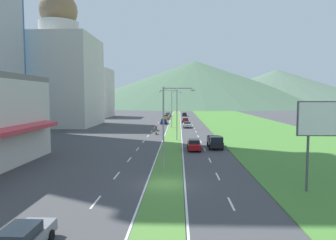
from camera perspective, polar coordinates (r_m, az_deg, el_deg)
The scene contains 45 objects.
ground_plane at distance 27.67m, azimuth -0.47°, elevation -12.25°, with size 600.00×600.00×0.00m, color #424244.
grass_median at distance 86.85m, azimuth 1.30°, elevation -0.79°, with size 3.20×240.00×0.06m, color #518438.
grass_verge_right at distance 88.99m, azimuth 14.68°, elevation -0.81°, with size 24.00×240.00×0.06m, color #477F33.
lane_dash_left_2 at distance 24.06m, azimuth -13.65°, elevation -14.96°, with size 0.16×2.80×0.01m, color silver.
lane_dash_left_3 at distance 31.19m, azimuth -9.77°, elevation -10.37°, with size 0.16×2.80×0.01m, color silver.
lane_dash_left_4 at distance 38.53m, azimuth -7.41°, elevation -7.49°, with size 0.16×2.80×0.01m, color silver.
lane_dash_left_5 at distance 45.98m, azimuth -5.83°, elevation -5.53°, with size 0.16×2.80×0.01m, color silver.
lane_dash_left_6 at distance 53.49m, azimuth -4.70°, elevation -4.11°, with size 0.16×2.80×0.01m, color silver.
lane_dash_left_7 at distance 61.05m, azimuth -3.85°, elevation -3.04°, with size 0.16×2.80×0.01m, color silver.
lane_dash_left_8 at distance 68.63m, azimuth -3.18°, elevation -2.21°, with size 0.16×2.80×0.01m, color silver.
lane_dash_left_9 at distance 76.22m, azimuth -2.66°, elevation -1.54°, with size 0.16×2.80×0.01m, color silver.
lane_dash_left_10 at distance 83.84m, azimuth -2.22°, elevation -0.99°, with size 0.16×2.80×0.01m, color silver.
lane_dash_left_11 at distance 91.46m, azimuth -1.86°, elevation -0.54°, with size 0.16×2.80×0.01m, color silver.
lane_dash_right_2 at distance 23.56m, azimuth 11.96°, elevation -15.36°, with size 0.16×2.80×0.01m, color silver.
lane_dash_right_3 at distance 30.80m, azimuth 9.48°, elevation -10.56°, with size 0.16×2.80×0.01m, color silver.
lane_dash_right_4 at distance 38.22m, azimuth 7.99°, elevation -7.60°, with size 0.16×2.80×0.01m, color silver.
lane_dash_right_5 at distance 45.72m, azimuth 7.00°, elevation -5.59°, with size 0.16×2.80×0.01m, color silver.
lane_dash_right_6 at distance 53.27m, azimuth 6.29°, elevation -4.16°, with size 0.16×2.80×0.01m, color silver.
lane_dash_right_7 at distance 60.85m, azimuth 5.77°, elevation -3.08°, with size 0.16×2.80×0.01m, color silver.
lane_dash_right_8 at distance 68.45m, azimuth 5.36°, elevation -2.24°, with size 0.16×2.80×0.01m, color silver.
lane_dash_right_9 at distance 76.07m, azimuth 5.03°, elevation -1.57°, with size 0.16×2.80×0.01m, color silver.
lane_dash_right_10 at distance 83.69m, azimuth 4.76°, elevation -1.02°, with size 0.16×2.80×0.01m, color silver.
lane_dash_right_11 at distance 91.33m, azimuth 4.54°, elevation -0.56°, with size 0.16×2.80×0.01m, color silver.
edge_line_median_left at distance 86.89m, azimuth 0.14°, elevation -0.80°, with size 0.16×240.00×0.01m, color silver.
edge_line_median_right at distance 86.85m, azimuth 2.45°, elevation -0.81°, with size 0.16×240.00×0.01m, color silver.
domed_building at distance 88.09m, azimuth -19.88°, elevation 8.46°, with size 19.30×19.30×36.20m.
midrise_colored at distance 122.47m, azimuth -13.99°, elevation 5.00°, with size 13.70×13.70×18.84m, color beige.
hill_far_left at distance 287.79m, azimuth -20.03°, elevation 4.75°, with size 126.04×126.04×21.59m, color #3D5647.
hill_far_center at distance 282.64m, azimuth 5.19°, elevation 7.00°, with size 232.12×232.12×41.27m, color #47664C.
hill_far_right at distance 305.78m, azimuth 20.04°, elevation 5.88°, with size 189.76×189.76×34.05m, color #516B56.
street_lamp_near at distance 32.01m, azimuth -0.14°, elevation -0.38°, with size 3.47×0.28×9.02m.
street_lamp_mid at distance 54.14m, azimuth 1.28°, elevation 1.75°, with size 3.52×0.42×9.28m.
street_lamp_far at distance 76.41m, azimuth 0.94°, elevation 2.51°, with size 2.78×0.47×9.36m.
billboard_roadside at distance 28.03m, azimuth 29.19°, elevation -0.47°, with size 6.05×0.28×7.61m.
car_0 at distance 117.07m, azimuth -0.08°, elevation 0.94°, with size 1.95×4.53×1.56m.
car_1 at distance 106.86m, azimuth -0.33°, elevation 0.60°, with size 1.95×4.25×1.53m.
car_2 at distance 87.79m, azimuth -0.78°, elevation -0.26°, with size 1.91×4.69×1.48m.
car_3 at distance 77.48m, azimuth 3.62°, elevation -0.89°, with size 1.91×4.64×1.47m.
car_4 at distance 123.06m, azimuth 3.17°, elevation 1.09°, with size 1.93×4.50×1.50m.
car_5 at distance 126.42m, azimuth 0.03°, elevation 1.16°, with size 2.00×4.63×1.33m.
car_6 at distance 92.37m, azimuth 3.34°, elevation -0.04°, with size 2.02×4.02×1.42m.
car_7 at distance 17.73m, azimuth -26.24°, elevation -19.93°, with size 1.90×4.62×1.51m.
car_8 at distance 44.97m, azimuth 4.98°, elevation -4.72°, with size 1.97×4.79×1.57m.
pickup_truck_0 at distance 46.82m, azimuth 8.99°, elevation -4.17°, with size 2.18×5.40×2.00m.
motorcycle_rider at distance 63.18m, azimuth -2.27°, elevation -2.11°, with size 0.36×2.00×1.80m.
Camera 1 is at (1.18, -26.48, 7.95)m, focal length 31.92 mm.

